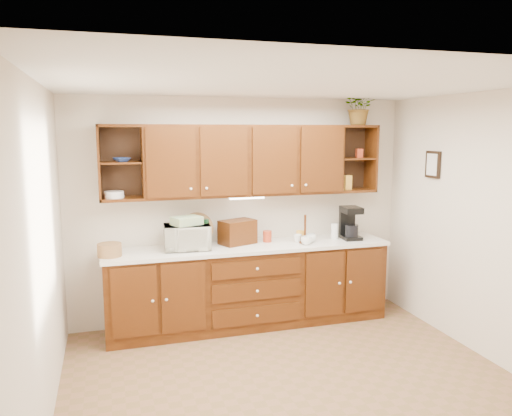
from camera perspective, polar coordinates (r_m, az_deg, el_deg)
floor at (r=4.71m, az=4.35°, el=-19.38°), size 4.00×4.00×0.00m
ceiling at (r=4.17m, az=4.78°, el=14.00°), size 4.00×4.00×0.00m
back_wall at (r=5.89m, az=-1.61°, el=-0.20°), size 4.00×0.00×4.00m
left_wall at (r=4.00m, az=-23.33°, el=-5.23°), size 0.00×3.50×3.50m
right_wall at (r=5.30m, az=25.17°, el=-2.05°), size 0.00×3.50×3.50m
base_cabinets at (r=5.80m, az=-0.79°, el=-8.97°), size 3.20×0.60×0.90m
countertop at (r=5.67m, az=-0.77°, el=-4.47°), size 3.24×0.64×0.04m
upper_cabinets at (r=5.67m, az=-1.11°, el=5.49°), size 3.20×0.33×0.80m
undercabinet_light at (r=5.66m, az=-1.05°, el=1.18°), size 0.40×0.05×0.02m
framed_picture at (r=5.92m, az=19.57°, el=4.70°), size 0.03×0.24×0.30m
wicker_basket at (r=5.37m, az=-16.40°, el=-4.62°), size 0.26×0.26×0.13m
microwave at (r=5.49m, az=-7.89°, el=-3.31°), size 0.51×0.37×0.27m
towel_stack at (r=5.46m, az=-7.93°, el=-1.45°), size 0.36×0.31×0.09m
wine_bottle at (r=5.56m, az=-5.76°, el=-2.88°), size 0.08×0.08×0.32m
woven_tray at (r=5.74m, az=-6.72°, el=-4.06°), size 0.38×0.14×0.37m
bread_box at (r=5.71m, az=-2.13°, el=-2.76°), size 0.46×0.37×0.28m
mug_tree at (r=5.79m, az=5.61°, el=-3.51°), size 0.30×0.30×0.33m
canister_red at (r=5.82m, az=1.30°, el=-3.25°), size 0.12×0.12×0.13m
canister_white at (r=6.04m, az=8.97°, el=-2.65°), size 0.11×0.11×0.18m
canister_yellow at (r=5.90m, az=5.08°, el=-3.18°), size 0.12×0.12×0.12m
coffee_maker at (r=6.07m, az=10.70°, el=-1.73°), size 0.23×0.29×0.39m
bowl_stack at (r=5.45m, az=-15.09°, el=5.35°), size 0.23×0.23×0.04m
plate_stack at (r=5.48m, az=-15.91°, el=1.49°), size 0.23×0.23×0.07m
pantry_box_yellow at (r=6.12m, az=10.35°, el=2.90°), size 0.11×0.10×0.17m
pantry_box_red at (r=6.17m, az=11.72°, el=6.15°), size 0.08×0.07×0.11m
potted_plant at (r=6.15m, az=11.80°, el=11.25°), size 0.49×0.46×0.43m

